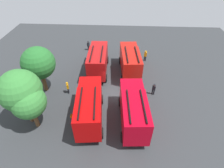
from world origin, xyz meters
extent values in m
plane|color=#2D3033|center=(0.00, 0.00, 0.00)|extent=(46.89, 46.89, 0.00)
cube|color=#B80416|center=(-2.42, -2.34, 2.10)|extent=(2.36, 2.64, 2.60)
cube|color=#8C9EAD|center=(-1.38, -2.27, 2.41)|extent=(0.22, 2.13, 1.46)
cube|color=#B80416|center=(-5.92, -2.56, 2.25)|extent=(4.95, 2.81, 2.90)
cube|color=black|center=(-5.96, -1.88, 3.82)|extent=(4.32, 0.40, 0.12)
cube|color=black|center=(-5.87, -3.25, 3.82)|extent=(4.32, 0.40, 0.12)
cube|color=silver|center=(-1.23, -2.26, 0.95)|extent=(0.36, 2.38, 0.28)
cylinder|color=black|center=(-2.30, -1.12, 0.55)|extent=(1.12, 0.42, 1.10)
cylinder|color=black|center=(-2.14, -3.52, 0.55)|extent=(1.12, 0.42, 1.10)
cylinder|color=black|center=(-7.19, -1.45, 0.55)|extent=(1.12, 0.42, 1.10)
cylinder|color=black|center=(-7.03, -3.84, 0.55)|extent=(1.12, 0.42, 1.10)
cube|color=#B2150E|center=(6.99, -2.15, 2.10)|extent=(2.40, 2.67, 2.60)
cube|color=#8C9EAD|center=(8.04, -2.06, 2.41)|extent=(0.26, 2.12, 1.46)
cube|color=#B2150E|center=(3.50, -2.44, 2.25)|extent=(4.99, 2.89, 2.90)
cube|color=black|center=(3.45, -1.76, 3.82)|extent=(4.32, 0.48, 0.12)
cube|color=black|center=(3.56, -3.13, 3.82)|extent=(4.32, 0.48, 0.12)
cube|color=silver|center=(8.19, -2.05, 0.95)|extent=(0.40, 2.38, 0.28)
cylinder|color=black|center=(7.09, -0.94, 0.55)|extent=(1.13, 0.44, 1.10)
cylinder|color=black|center=(7.29, -3.33, 0.55)|extent=(1.13, 0.44, 1.10)
cylinder|color=black|center=(2.21, -1.34, 0.55)|extent=(1.13, 0.44, 1.10)
cylinder|color=black|center=(2.41, -3.74, 0.55)|extent=(1.13, 0.44, 1.10)
cube|color=#BC0606|center=(-2.28, 2.35, 2.10)|extent=(2.43, 2.70, 2.60)
cube|color=#8C9EAD|center=(-1.24, 2.45, 2.41)|extent=(0.29, 2.12, 1.46)
cube|color=#BC0606|center=(-5.76, 2.00, 2.25)|extent=(5.02, 2.96, 2.90)
cube|color=black|center=(-5.83, 2.69, 3.82)|extent=(4.31, 0.54, 0.12)
cube|color=black|center=(-5.70, 1.32, 3.82)|extent=(4.31, 0.54, 0.12)
cube|color=silver|center=(-1.09, 2.46, 0.95)|extent=(0.43, 2.38, 0.28)
cylinder|color=black|center=(-2.20, 3.56, 0.55)|extent=(1.13, 0.46, 1.10)
cylinder|color=black|center=(-1.96, 1.17, 0.55)|extent=(1.13, 0.46, 1.10)
cylinder|color=black|center=(-7.08, 3.08, 0.55)|extent=(1.13, 0.46, 1.10)
cylinder|color=black|center=(-6.84, 0.69, 0.55)|extent=(1.13, 0.46, 1.10)
cube|color=#AC1111|center=(6.95, 2.36, 2.10)|extent=(2.27, 2.56, 2.60)
cube|color=#8C9EAD|center=(8.00, 2.39, 2.41)|extent=(0.14, 2.13, 1.46)
cube|color=#AC1111|center=(3.45, 2.26, 2.25)|extent=(4.87, 2.63, 2.90)
cube|color=black|center=(3.43, 2.95, 3.82)|extent=(4.32, 0.24, 0.12)
cube|color=black|center=(3.47, 1.58, 3.82)|extent=(4.32, 0.24, 0.12)
cube|color=silver|center=(8.15, 2.40, 0.95)|extent=(0.27, 2.38, 0.28)
cylinder|color=black|center=(7.12, 3.57, 0.55)|extent=(1.11, 0.38, 1.10)
cylinder|color=black|center=(7.19, 1.17, 0.55)|extent=(1.11, 0.38, 1.10)
cylinder|color=black|center=(2.22, 3.43, 0.55)|extent=(1.11, 0.38, 1.10)
cylinder|color=black|center=(2.29, 1.03, 0.55)|extent=(1.11, 0.38, 1.10)
cylinder|color=black|center=(8.18, -5.12, 0.41)|extent=(0.16, 0.16, 0.82)
cylinder|color=black|center=(8.22, -4.91, 0.41)|extent=(0.16, 0.16, 0.82)
cube|color=orange|center=(8.20, -5.02, 1.17)|extent=(0.31, 0.46, 0.71)
sphere|color=tan|center=(8.20, -5.02, 1.64)|extent=(0.23, 0.23, 0.23)
cylinder|color=orange|center=(8.20, -5.02, 1.73)|extent=(0.29, 0.29, 0.07)
cylinder|color=black|center=(11.36, 4.82, 0.39)|extent=(0.16, 0.16, 0.79)
cylinder|color=black|center=(11.20, 4.96, 0.39)|extent=(0.16, 0.16, 0.79)
cube|color=black|center=(11.28, 4.89, 1.13)|extent=(0.47, 0.46, 0.69)
sphere|color=beige|center=(11.28, 4.89, 1.59)|extent=(0.22, 0.22, 0.22)
cylinder|color=black|center=(11.28, 4.89, 1.68)|extent=(0.28, 0.28, 0.07)
cylinder|color=black|center=(-0.33, 5.72, 0.39)|extent=(0.16, 0.16, 0.78)
cylinder|color=black|center=(-0.53, 5.67, 0.39)|extent=(0.16, 0.16, 0.78)
cube|color=orange|center=(-0.43, 5.70, 1.12)|extent=(0.47, 0.34, 0.68)
sphere|color=tan|center=(-0.43, 5.70, 1.57)|extent=(0.22, 0.22, 0.22)
cylinder|color=orange|center=(-0.43, 5.70, 1.65)|extent=(0.27, 0.27, 0.07)
cylinder|color=black|center=(-0.13, -5.44, 0.38)|extent=(0.16, 0.16, 0.76)
cylinder|color=black|center=(-0.08, -5.24, 0.38)|extent=(0.16, 0.16, 0.76)
cube|color=black|center=(-0.10, -5.34, 1.09)|extent=(0.33, 0.46, 0.66)
sphere|color=tan|center=(-0.10, -5.34, 1.53)|extent=(0.22, 0.22, 0.22)
cylinder|color=black|center=(-0.10, -5.34, 1.62)|extent=(0.27, 0.27, 0.06)
cylinder|color=brown|center=(-5.84, 7.75, 1.06)|extent=(0.42, 0.42, 2.12)
sphere|color=#337A33|center=(-5.84, 7.75, 3.57)|extent=(3.40, 3.40, 3.40)
cylinder|color=brown|center=(-5.15, 8.62, 1.31)|extent=(0.52, 0.52, 2.62)
sphere|color=#337A33|center=(-5.15, 8.62, 4.41)|extent=(4.20, 4.20, 4.20)
cylinder|color=brown|center=(0.03, 8.86, 1.25)|extent=(0.50, 0.50, 2.51)
sphere|color=#236628|center=(0.03, 8.86, 4.22)|extent=(4.01, 4.01, 4.01)
cone|color=#F2600C|center=(-4.46, 4.35, 0.31)|extent=(0.43, 0.43, 0.61)
camera|label=1|loc=(-17.56, -0.98, 15.80)|focal=28.57mm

